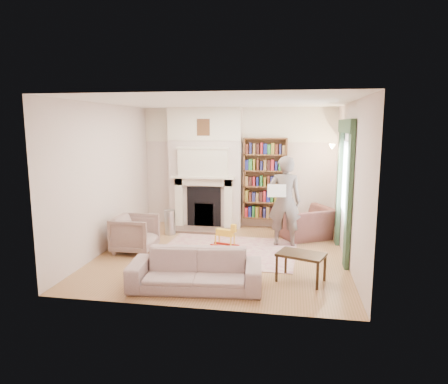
% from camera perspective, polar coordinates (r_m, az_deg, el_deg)
% --- Properties ---
extents(floor, '(4.50, 4.50, 0.00)m').
position_cam_1_polar(floor, '(7.57, -0.32, -8.93)').
color(floor, olive).
rests_on(floor, ground).
extents(ceiling, '(4.50, 4.50, 0.00)m').
position_cam_1_polar(ceiling, '(7.19, -0.34, 12.74)').
color(ceiling, white).
rests_on(ceiling, wall_back).
extents(wall_back, '(4.50, 0.00, 4.50)m').
position_cam_1_polar(wall_back, '(9.46, 2.01, 3.47)').
color(wall_back, beige).
rests_on(wall_back, floor).
extents(wall_front, '(4.50, 0.00, 4.50)m').
position_cam_1_polar(wall_front, '(5.08, -4.69, -1.81)').
color(wall_front, beige).
rests_on(wall_front, floor).
extents(wall_left, '(0.00, 4.50, 4.50)m').
position_cam_1_polar(wall_left, '(7.95, -16.53, 1.93)').
color(wall_left, beige).
rests_on(wall_left, floor).
extents(wall_right, '(0.00, 4.50, 4.50)m').
position_cam_1_polar(wall_right, '(7.22, 17.56, 1.14)').
color(wall_right, beige).
rests_on(wall_right, floor).
extents(fireplace, '(1.70, 0.58, 2.80)m').
position_cam_1_polar(fireplace, '(9.39, -2.70, 3.34)').
color(fireplace, beige).
rests_on(fireplace, floor).
extents(bookcase, '(1.00, 0.24, 1.85)m').
position_cam_1_polar(bookcase, '(9.29, 5.88, 1.92)').
color(bookcase, brown).
rests_on(bookcase, floor).
extents(window, '(0.02, 0.90, 1.30)m').
position_cam_1_polar(window, '(7.60, 17.06, 1.95)').
color(window, silver).
rests_on(window, wall_right).
extents(curtain_left, '(0.07, 0.32, 2.40)m').
position_cam_1_polar(curtain_left, '(6.95, 17.41, -0.83)').
color(curtain_left, '#30492F').
rests_on(curtain_left, floor).
extents(curtain_right, '(0.07, 0.32, 2.40)m').
position_cam_1_polar(curtain_right, '(8.32, 16.13, 0.88)').
color(curtain_right, '#30492F').
rests_on(curtain_right, floor).
extents(pelmet, '(0.09, 1.70, 0.24)m').
position_cam_1_polar(pelmet, '(7.54, 17.06, 8.99)').
color(pelmet, '#30492F').
rests_on(pelmet, wall_right).
extents(wall_sconce, '(0.20, 0.24, 0.24)m').
position_cam_1_polar(wall_sconce, '(8.63, 14.92, 5.91)').
color(wall_sconce, gold).
rests_on(wall_sconce, wall_right).
extents(rug, '(2.67, 2.10, 0.01)m').
position_cam_1_polar(rug, '(7.78, 0.54, -8.36)').
color(rug, beige).
rests_on(rug, floor).
extents(armchair_reading, '(1.34, 1.29, 0.67)m').
position_cam_1_polar(armchair_reading, '(8.72, 11.58, -4.35)').
color(armchair_reading, '#522D2B').
rests_on(armchair_reading, floor).
extents(armchair_left, '(0.77, 0.75, 0.70)m').
position_cam_1_polar(armchair_left, '(7.85, -12.59, -5.84)').
color(armchair_left, '#A09284').
rests_on(armchair_left, floor).
extents(sofa, '(2.00, 0.93, 0.57)m').
position_cam_1_polar(sofa, '(6.02, -4.10, -11.05)').
color(sofa, '#BDAD9C').
rests_on(sofa, floor).
extents(man_reading, '(0.69, 0.49, 1.81)m').
position_cam_1_polar(man_reading, '(8.01, 8.64, -1.32)').
color(man_reading, '#5D524B').
rests_on(man_reading, floor).
extents(newspaper, '(0.37, 0.13, 0.24)m').
position_cam_1_polar(newspaper, '(7.77, 7.55, 0.18)').
color(newspaper, silver).
rests_on(newspaper, man_reading).
extents(coffee_table, '(0.81, 0.66, 0.45)m').
position_cam_1_polar(coffee_table, '(6.39, 10.91, -10.52)').
color(coffee_table, '#332212').
rests_on(coffee_table, floor).
extents(paraffin_heater, '(0.28, 0.28, 0.55)m').
position_cam_1_polar(paraffin_heater, '(8.94, -7.73, -4.29)').
color(paraffin_heater, '#A7ABAF').
rests_on(paraffin_heater, floor).
extents(rocking_horse, '(0.59, 0.35, 0.48)m').
position_cam_1_polar(rocking_horse, '(7.94, 0.12, -6.21)').
color(rocking_horse, gold).
rests_on(rocking_horse, rug).
extents(board_game, '(0.33, 0.33, 0.03)m').
position_cam_1_polar(board_game, '(7.31, -4.12, -9.42)').
color(board_game, '#D1CC49').
rests_on(board_game, rug).
extents(game_box_lid, '(0.32, 0.24, 0.05)m').
position_cam_1_polar(game_box_lid, '(7.74, -6.86, -8.29)').
color(game_box_lid, red).
rests_on(game_box_lid, rug).
extents(comic_annuals, '(0.87, 0.73, 0.02)m').
position_cam_1_polar(comic_annuals, '(7.13, 0.79, -9.94)').
color(comic_annuals, red).
rests_on(comic_annuals, rug).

